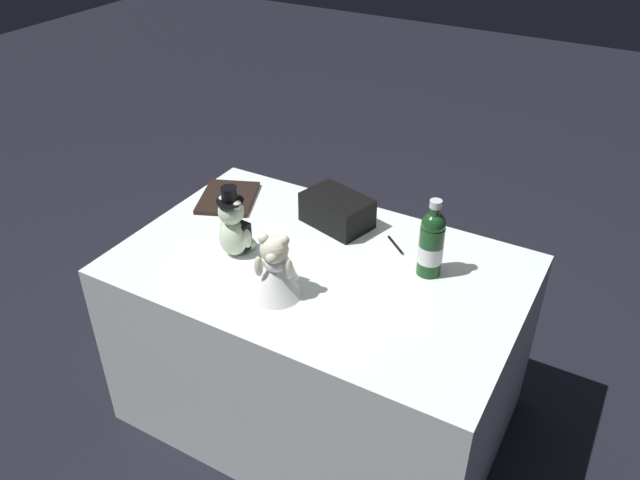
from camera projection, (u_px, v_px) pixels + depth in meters
ground_plane at (320, 408)px, 2.67m from camera, size 12.00×12.00×0.00m
reception_table at (320, 342)px, 2.47m from camera, size 1.43×0.92×0.75m
teddy_bear_groom at (234, 227)px, 2.26m from camera, size 0.14×0.13×0.27m
teddy_bear_bride at (276, 267)px, 2.08m from camera, size 0.20×0.23×0.23m
champagne_bottle at (431, 243)px, 2.15m from camera, size 0.09×0.09×0.29m
signing_pen at (396, 246)px, 2.35m from camera, size 0.10×0.09×0.01m
gift_case_black at (337, 210)px, 2.45m from camera, size 0.29×0.23×0.12m
guestbook at (228, 198)px, 2.64m from camera, size 0.31×0.34×0.02m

